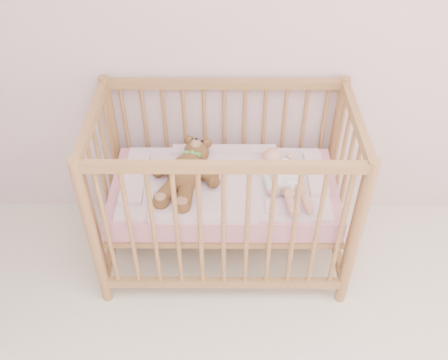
# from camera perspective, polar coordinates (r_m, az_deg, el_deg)

# --- Properties ---
(wall_back) EXTENTS (4.00, 0.02, 2.70)m
(wall_back) POSITION_cam_1_polar(r_m,az_deg,el_deg) (2.63, 7.02, 18.75)
(wall_back) COLOR beige
(wall_back) RESTS_ON floor
(crib) EXTENTS (1.36, 0.76, 1.00)m
(crib) POSITION_cam_1_polar(r_m,az_deg,el_deg) (2.73, 0.01, -1.19)
(crib) COLOR #A58246
(crib) RESTS_ON floor
(mattress) EXTENTS (1.22, 0.62, 0.13)m
(mattress) POSITION_cam_1_polar(r_m,az_deg,el_deg) (2.74, 0.01, -1.42)
(mattress) COLOR pink
(mattress) RESTS_ON crib
(blanket) EXTENTS (1.10, 0.58, 0.06)m
(blanket) POSITION_cam_1_polar(r_m,az_deg,el_deg) (2.69, 0.01, -0.25)
(blanket) COLOR #D592AF
(blanket) RESTS_ON mattress
(baby) EXTENTS (0.39, 0.57, 0.12)m
(baby) POSITION_cam_1_polar(r_m,az_deg,el_deg) (2.64, 6.72, 0.65)
(baby) COLOR silver
(baby) RESTS_ON blanket
(teddy_bear) EXTENTS (0.52, 0.64, 0.15)m
(teddy_bear) POSITION_cam_1_polar(r_m,az_deg,el_deg) (2.63, -4.45, 0.86)
(teddy_bear) COLOR brown
(teddy_bear) RESTS_ON blanket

